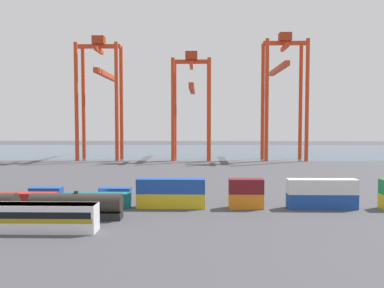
% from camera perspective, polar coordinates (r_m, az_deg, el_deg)
% --- Properties ---
extents(ground_plane, '(420.00, 420.00, 0.00)m').
position_cam_1_polar(ground_plane, '(115.11, -8.31, -4.44)').
color(ground_plane, '#424247').
extents(harbour_water, '(400.00, 110.00, 0.01)m').
position_cam_1_polar(harbour_water, '(210.29, -3.95, -1.00)').
color(harbour_water, '#384C60').
rests_on(harbour_water, ground_plane).
extents(shipping_container_1, '(12.10, 2.44, 2.60)m').
position_cam_1_polar(shipping_container_1, '(76.68, -23.52, -7.50)').
color(shipping_container_1, '#AD211C').
rests_on(shipping_container_1, ground_plane).
extents(shipping_container_2, '(12.10, 2.44, 2.60)m').
position_cam_1_polar(shipping_container_2, '(72.18, -13.79, -7.98)').
color(shipping_container_2, '#146066').
rests_on(shipping_container_2, ground_plane).
extents(shipping_container_3, '(12.10, 2.44, 2.60)m').
position_cam_1_polar(shipping_container_3, '(69.95, -3.10, -8.25)').
color(shipping_container_3, gold).
rests_on(shipping_container_3, ground_plane).
extents(shipping_container_4, '(12.10, 2.44, 2.60)m').
position_cam_1_polar(shipping_container_4, '(69.49, -3.11, -6.15)').
color(shipping_container_4, '#1C4299').
rests_on(shipping_container_4, shipping_container_3).
extents(shipping_container_5, '(6.04, 2.44, 2.60)m').
position_cam_1_polar(shipping_container_5, '(70.22, 7.90, -8.23)').
color(shipping_container_5, orange).
rests_on(shipping_container_5, ground_plane).
extents(shipping_container_6, '(6.04, 2.44, 2.60)m').
position_cam_1_polar(shipping_container_6, '(69.76, 7.92, -6.13)').
color(shipping_container_6, maroon).
rests_on(shipping_container_6, shipping_container_5).
extents(shipping_container_7, '(12.10, 2.44, 2.60)m').
position_cam_1_polar(shipping_container_7, '(72.96, 18.44, -7.93)').
color(shipping_container_7, '#1C4299').
rests_on(shipping_container_7, ground_plane).
extents(shipping_container_8, '(12.10, 2.44, 2.60)m').
position_cam_1_polar(shipping_container_8, '(72.51, 18.47, -5.91)').
color(shipping_container_8, silver).
rests_on(shipping_container_8, shipping_container_7).
extents(shipping_container_13, '(6.04, 2.44, 2.60)m').
position_cam_1_polar(shipping_container_13, '(81.11, -20.54, -6.86)').
color(shipping_container_13, '#1C4299').
rests_on(shipping_container_13, ground_plane).
extents(shipping_container_14, '(6.04, 2.44, 2.60)m').
position_cam_1_polar(shipping_container_14, '(77.18, -11.16, -7.23)').
color(shipping_container_14, '#1C4299').
rests_on(shipping_container_14, ground_plane).
extents(gantry_crane_west, '(17.60, 36.64, 49.94)m').
position_cam_1_polar(gantry_crane_west, '(166.97, -13.15, 8.18)').
color(gantry_crane_west, red).
rests_on(gantry_crane_west, ground_plane).
extents(gantry_crane_central, '(15.79, 36.85, 43.66)m').
position_cam_1_polar(gantry_crane_central, '(161.76, -0.07, 7.07)').
color(gantry_crane_central, red).
rests_on(gantry_crane_central, ground_plane).
extents(gantry_crane_east, '(17.27, 35.49, 50.90)m').
position_cam_1_polar(gantry_crane_east, '(165.13, 13.18, 8.53)').
color(gantry_crane_east, red).
rests_on(gantry_crane_east, ground_plane).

